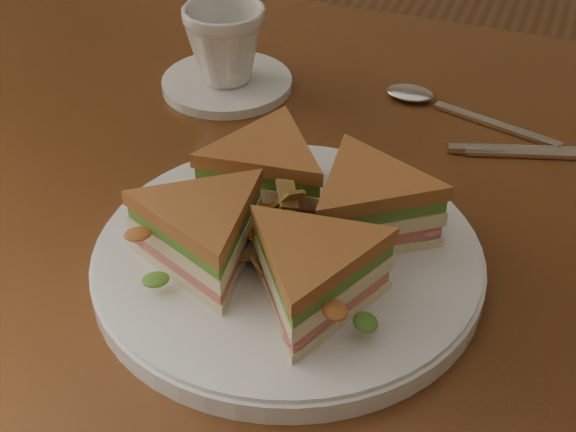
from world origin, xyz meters
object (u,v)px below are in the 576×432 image
at_px(sandwich_wedges, 288,221).
at_px(coffee_cup, 225,44).
at_px(spoon, 430,101).
at_px(table, 372,305).
at_px(saucer, 227,83).
at_px(plate, 288,260).
at_px(knife, 559,153).

bearing_deg(sandwich_wedges, coffee_cup, 123.17).
distance_m(spoon, coffee_cup, 0.21).
bearing_deg(spoon, table, -72.96).
bearing_deg(table, coffee_cup, 142.65).
relative_size(saucer, coffee_cup, 1.61).
relative_size(table, plate, 4.12).
bearing_deg(coffee_cup, saucer, -174.94).
height_order(spoon, coffee_cup, coffee_cup).
distance_m(table, saucer, 0.28).
distance_m(table, spoon, 0.22).
bearing_deg(plate, knife, 52.88).
height_order(table, sandwich_wedges, sandwich_wedges).
bearing_deg(saucer, table, -37.35).
xyz_separation_m(table, saucer, (-0.21, 0.16, 0.10)).
distance_m(sandwich_wedges, coffee_cup, 0.29).
height_order(plate, spoon, plate).
bearing_deg(knife, sandwich_wedges, -144.11).
bearing_deg(plate, coffee_cup, 123.17).
relative_size(sandwich_wedges, saucer, 1.95).
relative_size(spoon, saucer, 1.33).
xyz_separation_m(spoon, saucer, (-0.20, -0.04, 0.00)).
bearing_deg(knife, plate, -144.11).
distance_m(plate, coffee_cup, 0.29).
bearing_deg(spoon, sandwich_wedges, -82.86).
bearing_deg(spoon, coffee_cup, -153.03).
bearing_deg(table, spoon, 90.74).
distance_m(sandwich_wedges, saucer, 0.29).
xyz_separation_m(plate, sandwich_wedges, (0.00, 0.00, 0.04)).
distance_m(table, sandwich_wedges, 0.17).
relative_size(table, coffee_cup, 14.44).
distance_m(sandwich_wedges, knife, 0.29).
relative_size(plate, spoon, 1.63).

